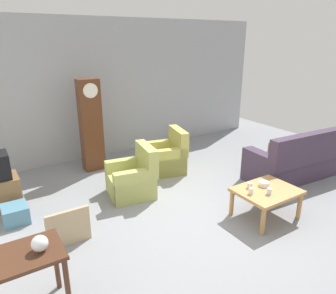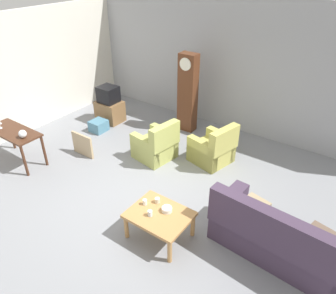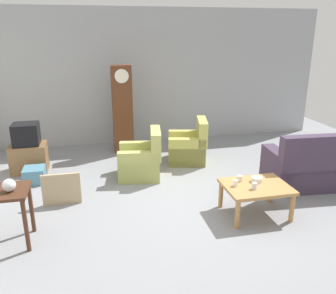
{
  "view_description": "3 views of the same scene",
  "coord_description": "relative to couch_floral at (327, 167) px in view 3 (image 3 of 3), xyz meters",
  "views": [
    {
      "loc": [
        -2.98,
        -3.49,
        2.74
      ],
      "look_at": [
        -0.04,
        1.13,
        0.83
      ],
      "focal_mm": 33.5,
      "sensor_mm": 36.0,
      "label": 1
    },
    {
      "loc": [
        3.01,
        -3.57,
        4.0
      ],
      "look_at": [
        -0.06,
        0.76,
        0.75
      ],
      "focal_mm": 34.58,
      "sensor_mm": 36.0,
      "label": 2
    },
    {
      "loc": [
        -1.59,
        -4.92,
        2.65
      ],
      "look_at": [
        -0.39,
        0.45,
        0.83
      ],
      "focal_mm": 37.27,
      "sensor_mm": 36.0,
      "label": 3
    }
  ],
  "objects": [
    {
      "name": "armchair_olive_far",
      "position": [
        -2.07,
        1.72,
        -0.05
      ],
      "size": [
        0.94,
        0.92,
        0.92
      ],
      "color": "tan",
      "rests_on": "ground_plane"
    },
    {
      "name": "ground_plane",
      "position": [
        -2.44,
        -0.12,
        -0.35
      ],
      "size": [
        10.4,
        10.4,
        0.0
      ],
      "primitive_type": "plane",
      "color": "gray"
    },
    {
      "name": "tv_crt",
      "position": [
        -5.31,
        1.88,
        0.41
      ],
      "size": [
        0.48,
        0.44,
        0.42
      ],
      "primitive_type": "cube",
      "color": "black",
      "rests_on": "tv_stand_cabinet"
    },
    {
      "name": "garage_door_wall",
      "position": [
        -2.44,
        3.48,
        1.25
      ],
      "size": [
        8.4,
        0.16,
        3.2
      ],
      "primitive_type": "cube",
      "color": "#9EA0A5",
      "rests_on": "ground_plane"
    },
    {
      "name": "couch_floral",
      "position": [
        0.0,
        0.0,
        0.0
      ],
      "size": [
        2.16,
        1.03,
        1.04
      ],
      "color": "#423347",
      "rests_on": "ground_plane"
    },
    {
      "name": "grandfather_clock",
      "position": [
        -3.36,
        2.68,
        0.64
      ],
      "size": [
        0.44,
        0.3,
        1.97
      ],
      "color": "#562D19",
      "rests_on": "ground_plane"
    },
    {
      "name": "cup_blue_rimmed",
      "position": [
        -1.81,
        -0.81,
        0.17
      ],
      "size": [
        0.07,
        0.07,
        0.1
      ],
      "primitive_type": "cylinder",
      "color": "silver",
      "rests_on": "coffee_table_wood"
    },
    {
      "name": "coffee_table_wood",
      "position": [
        -1.72,
        -0.7,
        0.06
      ],
      "size": [
        0.96,
        0.76,
        0.48
      ],
      "color": "#B27F47",
      "rests_on": "ground_plane"
    },
    {
      "name": "tv_stand_cabinet",
      "position": [
        -5.31,
        1.88,
        -0.07
      ],
      "size": [
        0.68,
        0.52,
        0.56
      ],
      "primitive_type": "cube",
      "color": "brown",
      "rests_on": "ground_plane"
    },
    {
      "name": "storage_box_blue",
      "position": [
        -5.14,
        1.28,
        -0.21
      ],
      "size": [
        0.38,
        0.4,
        0.28
      ],
      "primitive_type": "cube",
      "color": "teal",
      "rests_on": "ground_plane"
    },
    {
      "name": "bowl_white_stacked",
      "position": [
        -1.66,
        -0.58,
        0.16
      ],
      "size": [
        0.16,
        0.16,
        0.07
      ],
      "primitive_type": "cylinder",
      "color": "white",
      "rests_on": "coffee_table_wood"
    },
    {
      "name": "armchair_olive_near",
      "position": [
        -3.17,
        1.13,
        -0.05
      ],
      "size": [
        0.9,
        0.87,
        0.92
      ],
      "color": "tan",
      "rests_on": "ground_plane"
    },
    {
      "name": "cup_cream_tall",
      "position": [
        -1.9,
        -0.5,
        0.17
      ],
      "size": [
        0.08,
        0.08,
        0.09
      ],
      "primitive_type": "cylinder",
      "color": "beige",
      "rests_on": "coffee_table_wood"
    },
    {
      "name": "cup_white_porcelain",
      "position": [
        -2.04,
        -0.66,
        0.17
      ],
      "size": [
        0.07,
        0.07,
        0.1
      ],
      "primitive_type": "cylinder",
      "color": "white",
      "rests_on": "coffee_table_wood"
    },
    {
      "name": "framed_picture_leaning",
      "position": [
        -4.59,
        0.27,
        -0.09
      ],
      "size": [
        0.6,
        0.05,
        0.52
      ],
      "primitive_type": "cube",
      "color": "tan",
      "rests_on": "ground_plane"
    },
    {
      "name": "glass_dome_cloche",
      "position": [
        -5.1,
        -0.75,
        0.49
      ],
      "size": [
        0.16,
        0.16,
        0.16
      ],
      "primitive_type": "sphere",
      "color": "silver",
      "rests_on": "console_table_dark"
    }
  ]
}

